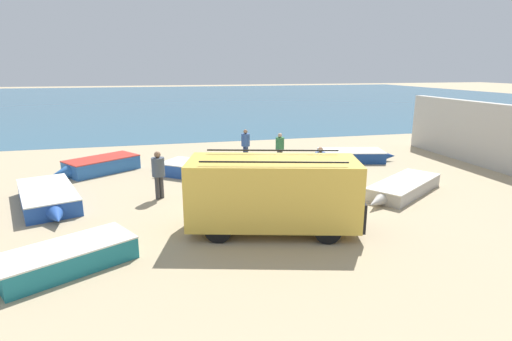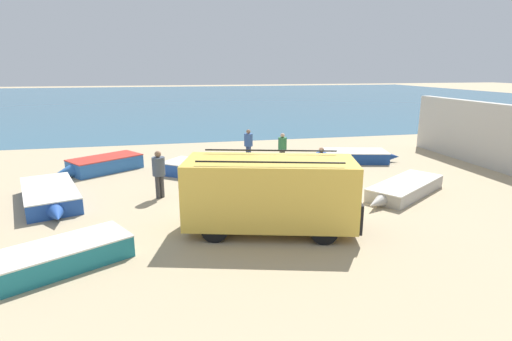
{
  "view_description": "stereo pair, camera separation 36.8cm",
  "coord_description": "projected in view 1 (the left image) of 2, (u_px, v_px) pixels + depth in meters",
  "views": [
    {
      "loc": [
        -4.48,
        -13.69,
        4.75
      ],
      "look_at": [
        -1.03,
        0.38,
        1.0
      ],
      "focal_mm": 28.0,
      "sensor_mm": 36.0,
      "label": 1
    },
    {
      "loc": [
        -4.12,
        -13.77,
        4.75
      ],
      "look_at": [
        -1.03,
        0.38,
        1.0
      ],
      "focal_mm": 28.0,
      "sensor_mm": 36.0,
      "label": 2
    }
  ],
  "objects": [
    {
      "name": "fishing_rowboat_2",
      "position": [
        207.0,
        170.0,
        17.79
      ],
      "size": [
        5.01,
        4.24,
        0.58
      ],
      "rotation": [
        0.0,
        0.0,
        2.48
      ],
      "color": "#234CA3",
      "rests_on": "ground_plane"
    },
    {
      "name": "fishing_rowboat_1",
      "position": [
        353.0,
        156.0,
        20.8
      ],
      "size": [
        4.11,
        2.31,
        0.58
      ],
      "rotation": [
        0.0,
        0.0,
        6.06
      ],
      "color": "navy",
      "rests_on": "ground_plane"
    },
    {
      "name": "fishing_rowboat_6",
      "position": [
        62.0,
        259.0,
        9.58
      ],
      "size": [
        3.69,
        2.72,
        0.58
      ],
      "rotation": [
        0.0,
        0.0,
        3.66
      ],
      "color": "#1E757F",
      "rests_on": "ground_plane"
    },
    {
      "name": "fisherman_1",
      "position": [
        320.0,
        163.0,
        16.24
      ],
      "size": [
        0.43,
        0.43,
        1.64
      ],
      "rotation": [
        0.0,
        0.0,
        2.91
      ],
      "color": "navy",
      "rests_on": "ground_plane"
    },
    {
      "name": "parked_van",
      "position": [
        274.0,
        192.0,
        11.7
      ],
      "size": [
        5.33,
        3.21,
        2.32
      ],
      "rotation": [
        0.0,
        0.0,
        6.02
      ],
      "color": "gold",
      "rests_on": "ground_plane"
    },
    {
      "name": "fishing_rowboat_0",
      "position": [
        403.0,
        188.0,
        15.4
      ],
      "size": [
        4.49,
        3.43,
        0.5
      ],
      "rotation": [
        0.0,
        0.0,
        3.73
      ],
      "color": "#ADA89E",
      "rests_on": "ground_plane"
    },
    {
      "name": "fisherman_2",
      "position": [
        246.0,
        142.0,
        20.54
      ],
      "size": [
        0.44,
        0.44,
        1.68
      ],
      "rotation": [
        0.0,
        0.0,
        3.68
      ],
      "color": "navy",
      "rests_on": "ground_plane"
    },
    {
      "name": "fisherman_3",
      "position": [
        158.0,
        171.0,
        14.65
      ],
      "size": [
        0.47,
        0.47,
        1.79
      ],
      "rotation": [
        0.0,
        0.0,
        5.3
      ],
      "color": "#38383D",
      "rests_on": "ground_plane"
    },
    {
      "name": "harbor_wall",
      "position": [
        510.0,
        140.0,
        18.19
      ],
      "size": [
        0.5,
        13.76,
        3.1
      ],
      "primitive_type": "cube",
      "color": "#BCB7AD",
      "rests_on": "ground_plane"
    },
    {
      "name": "ground_plane",
      "position": [
        285.0,
        197.0,
        15.09
      ],
      "size": [
        200.0,
        200.0,
        0.0
      ],
      "primitive_type": "plane",
      "color": "tan"
    },
    {
      "name": "fisherman_0",
      "position": [
        280.0,
        146.0,
        19.78
      ],
      "size": [
        0.42,
        0.42,
        1.61
      ],
      "rotation": [
        0.0,
        0.0,
        4.99
      ],
      "color": "#38383D",
      "rests_on": "ground_plane"
    },
    {
      "name": "fishing_rowboat_5",
      "position": [
        99.0,
        165.0,
        18.54
      ],
      "size": [
        3.75,
        3.1,
        0.67
      ],
      "rotation": [
        0.0,
        0.0,
        3.76
      ],
      "color": "#2D66AD",
      "rests_on": "ground_plane"
    },
    {
      "name": "fishing_rowboat_3",
      "position": [
        48.0,
        197.0,
        14.11
      ],
      "size": [
        2.89,
        4.89,
        0.59
      ],
      "rotation": [
        0.0,
        0.0,
        5.04
      ],
      "color": "#234CA3",
      "rests_on": "ground_plane"
    },
    {
      "name": "sea_water",
      "position": [
        186.0,
        98.0,
        63.98
      ],
      "size": [
        120.0,
        80.0,
        0.01
      ],
      "primitive_type": "cube",
      "color": "#33607A",
      "rests_on": "ground_plane"
    }
  ]
}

